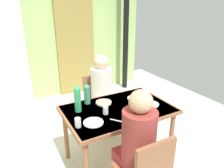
# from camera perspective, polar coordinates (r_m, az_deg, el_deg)

# --- Properties ---
(ground_plane) EXTENTS (5.76, 5.76, 0.00)m
(ground_plane) POSITION_cam_1_polar(r_m,az_deg,el_deg) (2.89, -5.77, -19.02)
(ground_plane) COLOR silver
(wall_back) EXTENTS (4.27, 0.10, 2.66)m
(wall_back) POSITION_cam_1_polar(r_m,az_deg,el_deg) (4.39, -18.22, 13.09)
(wall_back) COLOR #97B56B
(wall_back) RESTS_ON ground_plane
(door_wooden) EXTENTS (0.80, 0.05, 2.00)m
(door_wooden) POSITION_cam_1_polar(r_m,az_deg,el_deg) (4.52, -9.84, 9.76)
(door_wooden) COLOR olive
(door_wooden) RESTS_ON ground_plane
(stove_pipe_column) EXTENTS (0.12, 0.12, 2.66)m
(stove_pipe_column) POSITION_cam_1_polar(r_m,az_deg,el_deg) (4.68, 3.81, 14.48)
(stove_pipe_column) COLOR black
(stove_pipe_column) RESTS_ON ground_plane
(dining_table) EXTENTS (1.24, 0.81, 0.73)m
(dining_table) POSITION_cam_1_polar(r_m,az_deg,el_deg) (2.46, 1.69, -8.34)
(dining_table) COLOR brown
(dining_table) RESTS_ON ground_plane
(chair_far_diner) EXTENTS (0.40, 0.40, 0.87)m
(chair_far_diner) POSITION_cam_1_polar(r_m,az_deg,el_deg) (3.17, -3.74, -4.40)
(chair_far_diner) COLOR brown
(chair_far_diner) RESTS_ON ground_plane
(person_near_diner) EXTENTS (0.30, 0.37, 0.77)m
(person_near_diner) POSITION_cam_1_polar(r_m,az_deg,el_deg) (1.87, 7.11, -14.00)
(person_near_diner) COLOR maroon
(person_near_diner) RESTS_ON ground_plane
(person_far_diner) EXTENTS (0.30, 0.37, 0.77)m
(person_far_diner) POSITION_cam_1_polar(r_m,az_deg,el_deg) (2.94, -2.74, -0.40)
(person_far_diner) COLOR white
(person_far_diner) RESTS_ON ground_plane
(water_bottle_green_near) EXTENTS (0.07, 0.07, 0.31)m
(water_bottle_green_near) POSITION_cam_1_polar(r_m,az_deg,el_deg) (2.32, -9.40, -4.13)
(water_bottle_green_near) COLOR #2F9C5E
(water_bottle_green_near) RESTS_ON dining_table
(water_bottle_green_far) EXTENTS (0.08, 0.08, 0.26)m
(water_bottle_green_far) POSITION_cam_1_polar(r_m,az_deg,el_deg) (2.51, -6.86, -2.78)
(water_bottle_green_far) COLOR #3A8C6E
(water_bottle_green_far) RESTS_ON dining_table
(serving_bowl_center) EXTENTS (0.17, 0.17, 0.05)m
(serving_bowl_center) POSITION_cam_1_polar(r_m,az_deg,el_deg) (2.27, 5.56, -7.99)
(serving_bowl_center) COLOR white
(serving_bowl_center) RESTS_ON dining_table
(dinner_plate_near_left) EXTENTS (0.19, 0.19, 0.01)m
(dinner_plate_near_left) POSITION_cam_1_polar(r_m,az_deg,el_deg) (2.67, 6.30, -3.92)
(dinner_plate_near_left) COLOR white
(dinner_plate_near_left) RESTS_ON dining_table
(dinner_plate_near_right) EXTENTS (0.19, 0.19, 0.01)m
(dinner_plate_near_right) POSITION_cam_1_polar(r_m,az_deg,el_deg) (2.54, 10.52, -5.46)
(dinner_plate_near_right) COLOR white
(dinner_plate_near_right) RESTS_ON dining_table
(dinner_plate_far_center) EXTENTS (0.20, 0.20, 0.01)m
(dinner_plate_far_center) POSITION_cam_1_polar(r_m,az_deg,el_deg) (2.15, -5.11, -10.44)
(dinner_plate_far_center) COLOR white
(dinner_plate_far_center) RESTS_ON dining_table
(drinking_glass_by_near_diner) EXTENTS (0.06, 0.06, 0.09)m
(drinking_glass_by_near_diner) POSITION_cam_1_polar(r_m,az_deg,el_deg) (2.29, -1.78, -7.13)
(drinking_glass_by_near_diner) COLOR silver
(drinking_glass_by_near_diner) RESTS_ON dining_table
(drinking_glass_by_far_diner) EXTENTS (0.06, 0.06, 0.10)m
(drinking_glass_by_far_diner) POSITION_cam_1_polar(r_m,az_deg,el_deg) (2.08, -9.32, -10.38)
(drinking_glass_by_far_diner) COLOR silver
(drinking_glass_by_far_diner) RESTS_ON dining_table
(bread_plate_sliced) EXTENTS (0.19, 0.19, 0.02)m
(bread_plate_sliced) POSITION_cam_1_polar(r_m,az_deg,el_deg) (2.53, -2.30, -5.12)
(bread_plate_sliced) COLOR #DBB77A
(bread_plate_sliced) RESTS_ON dining_table
(cutlery_knife_near) EXTENTS (0.10, 0.13, 0.00)m
(cutlery_knife_near) POSITION_cam_1_polar(r_m,az_deg,el_deg) (2.18, 1.30, -9.97)
(cutlery_knife_near) COLOR silver
(cutlery_knife_near) RESTS_ON dining_table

